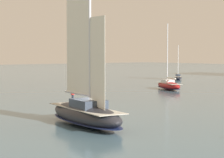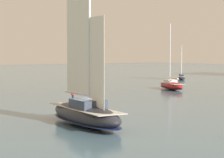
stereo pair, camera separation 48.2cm
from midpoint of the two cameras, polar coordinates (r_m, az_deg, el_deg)
The scene contains 4 objects.
ground_plane at distance 38.14m, azimuth -3.16°, elevation -6.07°, with size 400.00×400.00×0.00m, color slate.
sailboat_main at distance 37.94m, azimuth -3.16°, elevation -4.28°, with size 11.71×4.97×15.58m.
sailboat_moored_near_marina at distance 105.71m, azimuth 9.19°, elevation 0.30°, with size 5.29×5.67×8.36m.
sailboat_moored_far_slip at distance 76.24m, azimuth 7.92°, elevation -0.80°, with size 8.55×5.55×11.45m.
Camera 2 is at (30.70, -21.78, 6.22)m, focal length 70.00 mm.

